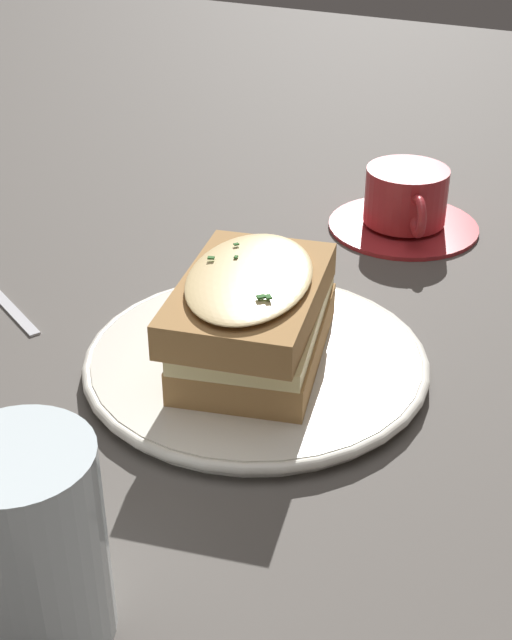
# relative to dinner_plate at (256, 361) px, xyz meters

# --- Properties ---
(ground_plane) EXTENTS (2.40, 2.40, 0.00)m
(ground_plane) POSITION_rel_dinner_plate_xyz_m (-0.01, -0.03, -0.01)
(ground_plane) COLOR #514C47
(dinner_plate) EXTENTS (0.25, 0.25, 0.01)m
(dinner_plate) POSITION_rel_dinner_plate_xyz_m (0.00, 0.00, 0.00)
(dinner_plate) COLOR silver
(dinner_plate) RESTS_ON ground_plane
(sandwich) EXTENTS (0.13, 0.17, 0.07)m
(sandwich) POSITION_rel_dinner_plate_xyz_m (-0.00, -0.00, 0.04)
(sandwich) COLOR #A37542
(sandwich) RESTS_ON dinner_plate
(teacup_with_saucer) EXTENTS (0.15, 0.15, 0.06)m
(teacup_with_saucer) POSITION_rel_dinner_plate_xyz_m (0.02, 0.29, 0.02)
(teacup_with_saucer) COLOR #AD282D
(teacup_with_saucer) RESTS_ON ground_plane
(water_glass) EXTENTS (0.07, 0.07, 0.11)m
(water_glass) POSITION_rel_dinner_plate_xyz_m (0.01, -0.26, 0.05)
(water_glass) COLOR silver
(water_glass) RESTS_ON ground_plane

